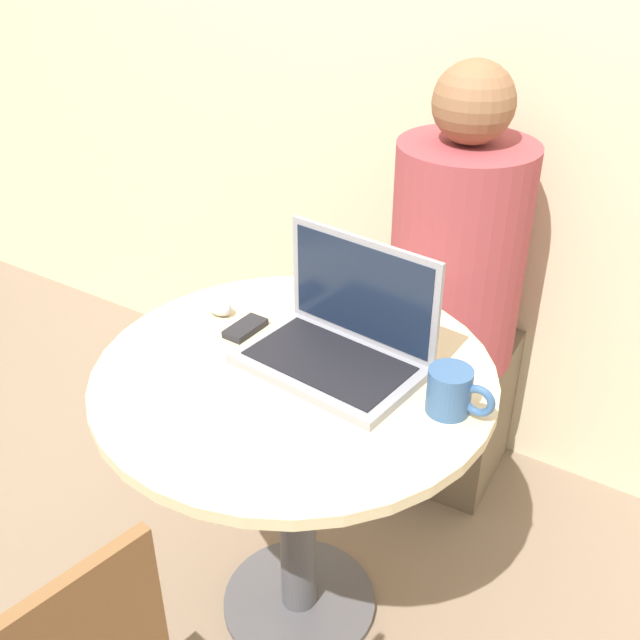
% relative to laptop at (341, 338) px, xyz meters
% --- Properties ---
extents(ground_plane, '(12.00, 12.00, 0.00)m').
position_rel_laptop_xyz_m(ground_plane, '(-0.06, -0.08, -0.77)').
color(ground_plane, '#7F6B56').
extents(back_wall, '(7.00, 0.05, 2.60)m').
position_rel_laptop_xyz_m(back_wall, '(-0.06, 0.79, 0.53)').
color(back_wall, beige).
rests_on(back_wall, ground_plane).
extents(round_table, '(0.81, 0.81, 0.71)m').
position_rel_laptop_xyz_m(round_table, '(-0.06, -0.08, -0.22)').
color(round_table, '#4C4C51').
rests_on(round_table, ground_plane).
extents(laptop, '(0.38, 0.26, 0.25)m').
position_rel_laptop_xyz_m(laptop, '(0.00, 0.00, 0.00)').
color(laptop, gray).
rests_on(laptop, round_table).
extents(cell_phone, '(0.05, 0.10, 0.02)m').
position_rel_laptop_xyz_m(cell_phone, '(-0.23, -0.01, -0.05)').
color(cell_phone, black).
rests_on(cell_phone, round_table).
extents(computer_mouse, '(0.06, 0.04, 0.04)m').
position_rel_laptop_xyz_m(computer_mouse, '(-0.33, 0.01, -0.04)').
color(computer_mouse, '#B2B2B7').
rests_on(computer_mouse, round_table).
extents(coffee_cup, '(0.13, 0.08, 0.09)m').
position_rel_laptop_xyz_m(coffee_cup, '(0.26, -0.03, -0.01)').
color(coffee_cup, '#335684').
rests_on(coffee_cup, round_table).
extents(person_seated, '(0.36, 0.54, 1.21)m').
position_rel_laptop_xyz_m(person_seated, '(0.02, 0.60, -0.26)').
color(person_seated, brown).
rests_on(person_seated, ground_plane).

